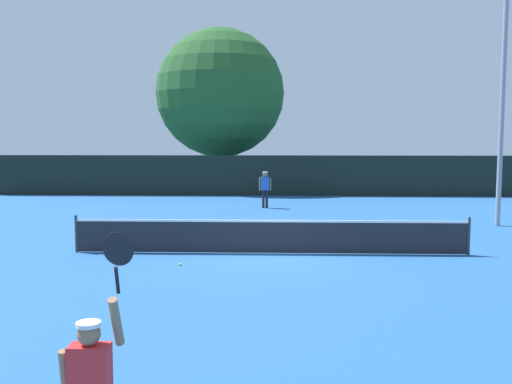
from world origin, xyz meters
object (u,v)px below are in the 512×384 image
light_pole (503,76)px  parked_car_mid (224,174)px  tennis_ball (180,264)px  large_tree (220,93)px  player_receiving (265,186)px  parked_car_near (164,173)px  parked_car_far (366,175)px  player_serving (92,377)px

light_pole → parked_car_mid: size_ratio=2.32×
tennis_ball → parked_car_mid: 24.08m
large_tree → player_receiving: bearing=-72.9°
light_pole → parked_car_near: bearing=131.2°
player_receiving → tennis_ball: 12.28m
parked_car_near → parked_car_mid: bearing=-26.4°
player_receiving → parked_car_near: size_ratio=0.38×
light_pole → parked_car_mid: 21.21m
large_tree → parked_car_mid: (0.01, 2.16, -5.23)m
large_tree → parked_car_near: 7.69m
tennis_ball → large_tree: bearing=92.8°
player_receiving → large_tree: bearing=-72.9°
parked_car_mid → parked_car_far: (9.51, -0.03, 0.00)m
player_receiving → light_pole: bearing=150.0°
parked_car_mid → parked_car_far: size_ratio=0.96×
player_serving → player_receiving: bearing=86.7°
player_serving → player_receiving: 21.41m
player_serving → light_pole: light_pole is taller
large_tree → player_serving: bearing=-86.7°
player_serving → parked_car_far: (7.72, 33.31, -0.27)m
large_tree → parked_car_mid: size_ratio=2.37×
parked_car_near → parked_car_mid: 4.60m
parked_car_near → player_serving: bearing=-88.4°
tennis_ball → parked_car_mid: parked_car_mid is taller
light_pole → player_serving: bearing=-121.4°
player_serving → parked_car_near: bearing=100.0°
player_receiving → player_serving: bearing=86.7°
light_pole → tennis_ball: bearing=-146.7°
light_pole → parked_car_near: light_pole is taller
tennis_ball → parked_car_near: bearing=102.0°
parked_car_mid → light_pole: bearing=-54.5°
player_serving → large_tree: (-1.80, 31.18, 4.95)m
player_serving → parked_car_mid: (-1.79, 33.33, -0.27)m
player_receiving → parked_car_near: bearing=-61.1°
player_receiving → tennis_ball: (-1.94, -12.08, -1.00)m
large_tree → parked_car_far: large_tree is taller
player_serving → large_tree: bearing=93.3°
parked_car_far → player_receiving: bearing=-124.9°
parked_car_near → parked_car_far: bearing=-14.4°
player_serving → parked_car_far: bearing=76.9°
parked_car_near → tennis_ball: bearing=-86.4°
player_serving → tennis_ball: bearing=94.5°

